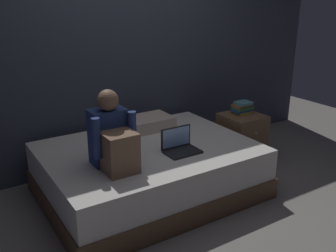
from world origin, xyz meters
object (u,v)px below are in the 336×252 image
(bed, at_px, (149,170))
(laptop, at_px, (180,146))
(nightstand, at_px, (241,138))
(book_stack, at_px, (242,108))
(pillow, at_px, (146,123))
(person_sitting, at_px, (113,138))

(bed, bearing_deg, laptop, -53.51)
(bed, height_order, nightstand, nightstand)
(bed, relative_size, book_stack, 8.51)
(bed, xyz_separation_m, laptop, (0.19, -0.26, 0.31))
(laptop, height_order, pillow, laptop)
(bed, relative_size, laptop, 6.25)
(laptop, bearing_deg, nightstand, 17.62)
(nightstand, relative_size, laptop, 1.78)
(person_sitting, distance_m, pillow, 0.98)
(bed, bearing_deg, pillow, 63.57)
(person_sitting, relative_size, pillow, 1.17)
(laptop, relative_size, pillow, 0.57)
(person_sitting, bearing_deg, nightstand, 10.21)
(pillow, relative_size, book_stack, 2.38)
(nightstand, bearing_deg, pillow, 161.89)
(pillow, bearing_deg, nightstand, -18.11)
(nightstand, height_order, book_stack, book_stack)
(nightstand, height_order, laptop, laptop)
(bed, bearing_deg, nightstand, 4.31)
(nightstand, height_order, person_sitting, person_sitting)
(bed, bearing_deg, book_stack, 6.51)
(nightstand, relative_size, pillow, 1.01)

